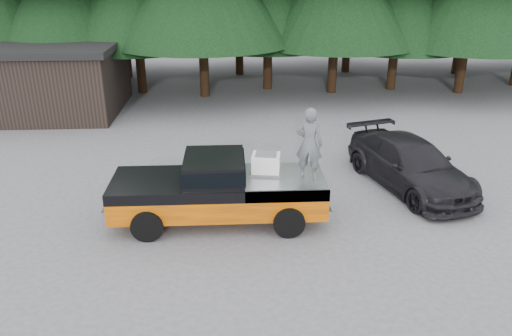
{
  "coord_description": "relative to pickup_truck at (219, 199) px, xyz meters",
  "views": [
    {
      "loc": [
        0.33,
        -12.07,
        6.77
      ],
      "look_at": [
        0.98,
        0.0,
        1.74
      ],
      "focal_mm": 35.0,
      "sensor_mm": 36.0,
      "label": 1
    }
  ],
  "objects": [
    {
      "name": "man_on_bed",
      "position": [
        2.43,
        -0.2,
        1.65
      ],
      "size": [
        0.83,
        0.68,
        1.97
      ],
      "primitive_type": "imported",
      "rotation": [
        0.0,
        0.0,
        2.82
      ],
      "color": "#4D5354",
      "rests_on": "pickup_truck"
    },
    {
      "name": "ground",
      "position": [
        0.03,
        -0.41,
        -0.67
      ],
      "size": [
        120.0,
        120.0,
        0.0
      ],
      "primitive_type": "plane",
      "color": "#4E4E51",
      "rests_on": "ground"
    },
    {
      "name": "air_compressor",
      "position": [
        1.32,
        0.21,
        0.92
      ],
      "size": [
        0.84,
        0.73,
        0.52
      ],
      "primitive_type": "cube",
      "rotation": [
        0.0,
        0.0,
        -0.14
      ],
      "color": "white",
      "rests_on": "pickup_truck"
    },
    {
      "name": "utility_building",
      "position": [
        -8.97,
        11.59,
        1.0
      ],
      "size": [
        8.4,
        6.4,
        3.3
      ],
      "color": "black",
      "rests_on": "ground"
    },
    {
      "name": "pickup_truck",
      "position": [
        0.0,
        0.0,
        0.0
      ],
      "size": [
        6.0,
        2.04,
        1.33
      ],
      "primitive_type": null,
      "color": "#EF6B00",
      "rests_on": "ground"
    },
    {
      "name": "truck_cab",
      "position": [
        -0.1,
        0.0,
        0.96
      ],
      "size": [
        1.66,
        1.9,
        0.59
      ],
      "primitive_type": "cube",
      "color": "black",
      "rests_on": "pickup_truck"
    },
    {
      "name": "parked_car",
      "position": [
        6.08,
        1.98,
        0.1
      ],
      "size": [
        3.54,
        5.65,
        1.53
      ],
      "primitive_type": "imported",
      "rotation": [
        0.0,
        0.0,
        0.29
      ],
      "color": "black",
      "rests_on": "ground"
    }
  ]
}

